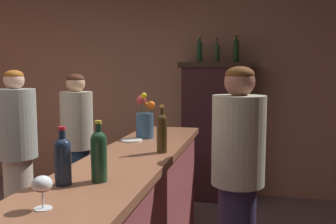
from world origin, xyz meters
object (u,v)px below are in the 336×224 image
(wine_bottle_riesling, at_px, (99,154))
(display_bottle_left, at_px, (199,51))
(flower_arrangement, at_px, (145,121))
(patron_in_navy, at_px, (77,141))
(wine_bottle_chardonnay, at_px, (63,158))
(cheese_plate, at_px, (132,140))
(display_cabinet, at_px, (217,129))
(display_bottle_midleft, at_px, (217,52))
(wine_bottle_rose, at_px, (162,131))
(display_bottle_center, at_px, (236,49))
(patron_tall, at_px, (17,152))
(bartender, at_px, (238,175))
(wine_glass_front, at_px, (42,186))

(wine_bottle_riesling, distance_m, display_bottle_left, 2.82)
(flower_arrangement, bearing_deg, patron_in_navy, 147.25)
(wine_bottle_chardonnay, xyz_separation_m, cheese_plate, (-0.03, 1.14, -0.12))
(display_cabinet, bearing_deg, display_bottle_midleft, 180.00)
(wine_bottle_rose, bearing_deg, display_cabinet, 84.63)
(wine_bottle_chardonnay, bearing_deg, cheese_plate, 91.68)
(flower_arrangement, bearing_deg, wine_bottle_chardonnay, -91.35)
(cheese_plate, xyz_separation_m, display_bottle_center, (0.73, 1.69, 0.79))
(display_bottle_center, bearing_deg, wine_bottle_chardonnay, -103.81)
(wine_bottle_chardonnay, bearing_deg, patron_in_navy, 114.72)
(patron_tall, distance_m, bartender, 1.94)
(cheese_plate, distance_m, bartender, 0.89)
(wine_glass_front, distance_m, display_bottle_left, 3.22)
(flower_arrangement, relative_size, display_bottle_midleft, 1.34)
(wine_bottle_chardonnay, xyz_separation_m, display_bottle_center, (0.70, 2.83, 0.67))
(wine_bottle_rose, relative_size, cheese_plate, 1.91)
(wine_bottle_rose, xyz_separation_m, patron_tall, (-1.40, 0.43, -0.30))
(wine_bottle_rose, height_order, display_bottle_midleft, display_bottle_midleft)
(wine_glass_front, bearing_deg, flower_arrangement, 91.62)
(wine_bottle_rose, height_order, flower_arrangement, flower_arrangement)
(cheese_plate, bearing_deg, wine_bottle_riesling, -80.32)
(patron_tall, relative_size, bartender, 0.99)
(display_bottle_left, xyz_separation_m, display_bottle_midleft, (0.21, 0.00, -0.02))
(patron_in_navy, bearing_deg, wine_glass_front, -25.03)
(wine_bottle_chardonnay, relative_size, cheese_plate, 1.68)
(display_cabinet, height_order, cheese_plate, display_cabinet)
(display_cabinet, bearing_deg, wine_bottle_chardonnay, -99.75)
(display_bottle_midleft, bearing_deg, flower_arrangement, -106.11)
(display_cabinet, distance_m, cheese_plate, 1.77)
(cheese_plate, bearing_deg, wine_bottle_chardonnay, -88.32)
(flower_arrangement, relative_size, display_bottle_center, 1.13)
(display_cabinet, distance_m, wine_glass_front, 3.17)
(flower_arrangement, xyz_separation_m, cheese_plate, (-0.06, -0.15, -0.13))
(bartender, bearing_deg, wine_bottle_riesling, 39.71)
(wine_bottle_riesling, bearing_deg, patron_tall, 137.82)
(wine_bottle_rose, bearing_deg, display_bottle_center, 78.87)
(display_cabinet, bearing_deg, flower_arrangement, -106.53)
(display_bottle_center, height_order, bartender, display_bottle_center)
(wine_bottle_riesling, bearing_deg, wine_glass_front, -100.24)
(display_bottle_midleft, distance_m, patron_in_navy, 1.89)
(wine_bottle_chardonnay, bearing_deg, display_bottle_center, 76.19)
(wine_bottle_rose, distance_m, patron_in_navy, 1.61)
(display_cabinet, distance_m, display_bottle_center, 0.97)
(display_bottle_left, relative_size, display_bottle_midleft, 1.11)
(wine_glass_front, bearing_deg, display_bottle_left, 86.53)
(patron_in_navy, bearing_deg, display_bottle_center, 73.49)
(patron_in_navy, bearing_deg, bartender, 9.91)
(wine_bottle_rose, bearing_deg, display_bottle_midleft, 84.97)
(wine_glass_front, distance_m, flower_arrangement, 1.60)
(wine_bottle_chardonnay, relative_size, wine_bottle_riesling, 0.93)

